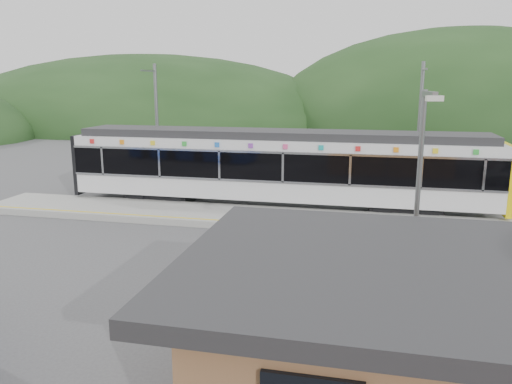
# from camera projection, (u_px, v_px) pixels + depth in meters

# --- Properties ---
(ground) EXTENTS (120.00, 120.00, 0.00)m
(ground) POSITION_uv_depth(u_px,v_px,m) (240.00, 244.00, 18.93)
(ground) COLOR #4C4C4F
(ground) RESTS_ON ground
(hills) EXTENTS (146.00, 149.00, 26.00)m
(hills) POSITION_uv_depth(u_px,v_px,m) (401.00, 217.00, 22.63)
(hills) COLOR #1E3D19
(hills) RESTS_ON ground
(platform) EXTENTS (26.00, 3.20, 0.30)m
(platform) POSITION_uv_depth(u_px,v_px,m) (259.00, 218.00, 22.04)
(platform) COLOR #9E9E99
(platform) RESTS_ON ground
(yellow_line) EXTENTS (26.00, 0.10, 0.01)m
(yellow_line) POSITION_uv_depth(u_px,v_px,m) (252.00, 222.00, 20.77)
(yellow_line) COLOR yellow
(yellow_line) RESTS_ON platform
(train) EXTENTS (20.44, 3.01, 3.74)m
(train) POSITION_uv_depth(u_px,v_px,m) (278.00, 166.00, 24.12)
(train) COLOR black
(train) RESTS_ON ground
(catenary_mast_west) EXTENTS (0.18, 1.80, 7.00)m
(catenary_mast_west) POSITION_uv_depth(u_px,v_px,m) (157.00, 125.00, 27.81)
(catenary_mast_west) COLOR slate
(catenary_mast_west) RESTS_ON ground
(catenary_mast_east) EXTENTS (0.18, 1.80, 7.00)m
(catenary_mast_east) POSITION_uv_depth(u_px,v_px,m) (419.00, 131.00, 24.79)
(catenary_mast_east) COLOR slate
(catenary_mast_east) RESTS_ON ground
(station_shelter) EXTENTS (9.20, 6.20, 3.00)m
(station_shelter) POSITION_uv_depth(u_px,v_px,m) (441.00, 342.00, 8.73)
(station_shelter) COLOR #946640
(station_shelter) RESTS_ON ground
(lamp_post) EXTENTS (0.37, 1.05, 5.85)m
(lamp_post) POSITION_uv_depth(u_px,v_px,m) (419.00, 191.00, 11.78)
(lamp_post) COLOR slate
(lamp_post) RESTS_ON ground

